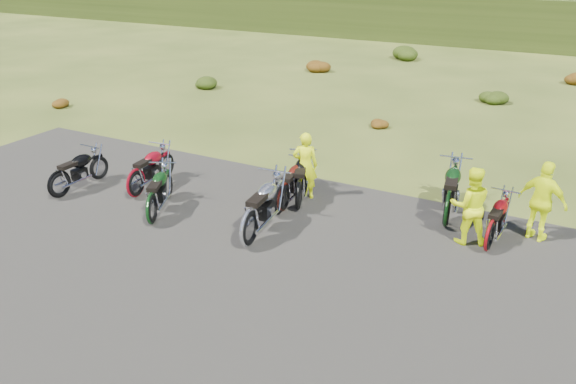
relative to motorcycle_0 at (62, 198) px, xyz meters
The scene contains 20 objects.
ground 5.26m from the motorcycle_0, ahead, with size 300.00×300.00×0.00m, color #354517.
gravel_pad 5.60m from the motorcycle_0, 19.95° to the right, with size 20.00×12.00×0.04m, color black.
hill_slope 50.37m from the motorcycle_0, 84.00° to the left, with size 300.00×46.00×3.00m, color #2E3D14, non-canonical shape.
shrub_0 9.09m from the motorcycle_0, 137.90° to the left, with size 0.77×0.77×0.45m, color #6C2F0D.
shrub_1 12.02m from the motorcycle_0, 108.63° to the left, with size 1.03×1.03×0.61m, color black.
shrub_2 16.72m from the motorcycle_0, 93.22° to the left, with size 1.30×1.30×0.77m, color #6C2F0D.
shrub_3 22.08m from the motorcycle_0, 84.90° to the left, with size 1.56×1.56×0.92m, color black.
shrub_4 10.49m from the motorcycle_0, 62.38° to the left, with size 0.77×0.77×0.45m, color #6C2F0D.
shrub_5 16.53m from the motorcycle_0, 61.99° to the left, with size 1.03×1.03×0.61m, color black.
motorcycle_0 is the anchor object (origin of this frame).
motorcycle_1 1.86m from the motorcycle_0, 29.36° to the left, with size 2.03×0.68×1.06m, color maroon, non-canonical shape.
motorcycle_2 2.94m from the motorcycle_0, ahead, with size 2.02×0.67×1.06m, color black, non-canonical shape.
motorcycle_3 5.39m from the motorcycle_0, ahead, with size 2.33×0.78×1.22m, color #B3B4B9, non-canonical shape.
motorcycle_4 5.55m from the motorcycle_0, 20.00° to the left, with size 1.95×0.65×1.02m, color #49120C, non-canonical shape.
motorcycle_5 5.88m from the motorcycle_0, 21.44° to the left, with size 2.11×0.70×1.11m, color black, non-canonical shape.
motorcycle_6 10.01m from the motorcycle_0, 12.70° to the left, with size 1.86×0.62×0.97m, color maroon, non-canonical shape.
motorcycle_7 9.21m from the motorcycle_0, 18.41° to the left, with size 2.31×0.77×1.21m, color black, non-canonical shape.
person_middle 6.06m from the motorcycle_0, 28.09° to the left, with size 0.61×0.40×1.66m, color #E5F80D.
person_right_a 9.62m from the motorcycle_0, 14.21° to the left, with size 0.81×0.63×1.67m, color #E5F80D.
person_right_b 11.07m from the motorcycle_0, 16.74° to the left, with size 1.01×0.42×1.73m, color #E5F80D.
Camera 1 is at (5.60, -8.61, 5.69)m, focal length 35.00 mm.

